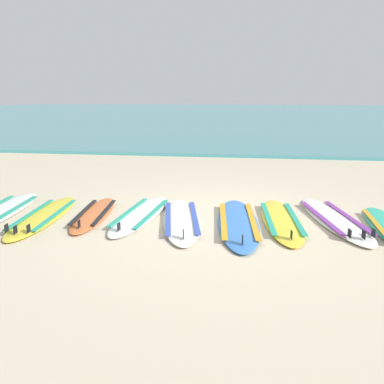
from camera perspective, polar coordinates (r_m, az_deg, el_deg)
ground_plane at (r=6.06m, az=3.73°, el=-4.01°), size 80.00×80.00×0.00m
sea at (r=41.84m, az=7.46°, el=11.74°), size 80.00×60.00×0.10m
surfboard_1 at (r=6.51m, az=-21.32°, el=-3.36°), size 0.75×2.30×0.18m
surfboard_2 at (r=6.37m, az=-14.45°, el=-3.19°), size 0.68×1.96×0.18m
surfboard_3 at (r=6.20m, az=-7.69°, el=-3.33°), size 0.75×2.25×0.18m
surfboard_4 at (r=5.91m, az=-1.61°, el=-4.09°), size 1.00×2.35×0.18m
surfboard_5 at (r=5.82m, az=6.89°, el=-4.49°), size 0.80×2.48×0.18m
surfboard_6 at (r=6.04m, az=13.21°, el=-4.09°), size 0.69×2.27×0.18m
surfboard_7 at (r=6.32m, az=20.51°, el=-3.79°), size 1.03×2.44×0.18m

